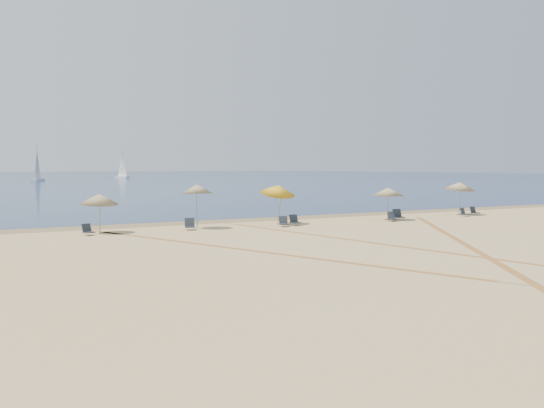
{
  "coord_description": "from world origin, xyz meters",
  "views": [
    {
      "loc": [
        -18.51,
        -12.69,
        3.64
      ],
      "look_at": [
        0.0,
        20.0,
        1.3
      ],
      "focal_mm": 40.06,
      "sensor_mm": 36.0,
      "label": 1
    }
  ],
  "objects_px": {
    "umbrella_3": "(278,189)",
    "sailboat_2": "(122,170)",
    "chair_4": "(284,222)",
    "chair_7": "(398,215)",
    "chair_2": "(88,230)",
    "chair_8": "(464,213)",
    "umbrella_4": "(388,192)",
    "chair_5": "(295,221)",
    "chair_3": "(190,225)",
    "umbrella_2": "(197,189)",
    "chair_9": "(474,211)",
    "umbrella_1": "(99,199)",
    "chair_6": "(392,217)",
    "sailboat_1": "(37,170)",
    "umbrella_5": "(459,186)"
  },
  "relations": [
    {
      "from": "umbrella_2",
      "to": "umbrella_1",
      "type": "bearing_deg",
      "value": 176.91
    },
    {
      "from": "chair_8",
      "to": "sailboat_2",
      "type": "relative_size",
      "value": 0.08
    },
    {
      "from": "chair_3",
      "to": "chair_5",
      "type": "height_order",
      "value": "chair_3"
    },
    {
      "from": "umbrella_1",
      "to": "chair_3",
      "type": "bearing_deg",
      "value": -8.91
    },
    {
      "from": "sailboat_2",
      "to": "chair_7",
      "type": "bearing_deg",
      "value": -117.66
    },
    {
      "from": "chair_2",
      "to": "sailboat_2",
      "type": "height_order",
      "value": "sailboat_2"
    },
    {
      "from": "chair_4",
      "to": "chair_7",
      "type": "distance_m",
      "value": 9.08
    },
    {
      "from": "chair_5",
      "to": "chair_6",
      "type": "distance_m",
      "value": 7.11
    },
    {
      "from": "chair_8",
      "to": "sailboat_2",
      "type": "distance_m",
      "value": 154.7
    },
    {
      "from": "umbrella_4",
      "to": "chair_4",
      "type": "distance_m",
      "value": 8.56
    },
    {
      "from": "chair_2",
      "to": "chair_7",
      "type": "distance_m",
      "value": 20.47
    },
    {
      "from": "umbrella_2",
      "to": "chair_3",
      "type": "xyz_separation_m",
      "value": [
        -0.65,
        -0.47,
        -2.02
      ]
    },
    {
      "from": "umbrella_4",
      "to": "sailboat_2",
      "type": "relative_size",
      "value": 0.27
    },
    {
      "from": "umbrella_1",
      "to": "umbrella_2",
      "type": "height_order",
      "value": "umbrella_2"
    },
    {
      "from": "umbrella_1",
      "to": "chair_3",
      "type": "xyz_separation_m",
      "value": [
        4.92,
        -0.77,
        -1.58
      ]
    },
    {
      "from": "sailboat_1",
      "to": "sailboat_2",
      "type": "height_order",
      "value": "sailboat_1"
    },
    {
      "from": "umbrella_3",
      "to": "sailboat_1",
      "type": "height_order",
      "value": "sailboat_1"
    },
    {
      "from": "chair_5",
      "to": "chair_9",
      "type": "distance_m",
      "value": 15.87
    },
    {
      "from": "chair_2",
      "to": "chair_3",
      "type": "relative_size",
      "value": 0.89
    },
    {
      "from": "chair_8",
      "to": "sailboat_2",
      "type": "xyz_separation_m",
      "value": [
        17.99,
        153.63,
        2.28
      ]
    },
    {
      "from": "umbrella_3",
      "to": "umbrella_5",
      "type": "relative_size",
      "value": 1.07
    },
    {
      "from": "chair_3",
      "to": "sailboat_2",
      "type": "xyz_separation_m",
      "value": [
        38.9,
        152.58,
        2.26
      ]
    },
    {
      "from": "chair_2",
      "to": "chair_4",
      "type": "relative_size",
      "value": 0.96
    },
    {
      "from": "chair_3",
      "to": "chair_8",
      "type": "bearing_deg",
      "value": 14.91
    },
    {
      "from": "umbrella_3",
      "to": "sailboat_2",
      "type": "distance_m",
      "value": 155.81
    },
    {
      "from": "chair_5",
      "to": "sailboat_2",
      "type": "height_order",
      "value": "sailboat_2"
    },
    {
      "from": "umbrella_4",
      "to": "chair_5",
      "type": "xyz_separation_m",
      "value": [
        -7.43,
        -0.03,
        -1.63
      ]
    },
    {
      "from": "chair_2",
      "to": "chair_5",
      "type": "bearing_deg",
      "value": -21.69
    },
    {
      "from": "chair_5",
      "to": "chair_9",
      "type": "xyz_separation_m",
      "value": [
        15.87,
        0.15,
        -0.01
      ]
    },
    {
      "from": "umbrella_2",
      "to": "chair_4",
      "type": "bearing_deg",
      "value": -16.27
    },
    {
      "from": "umbrella_2",
      "to": "chair_8",
      "type": "relative_size",
      "value": 3.74
    },
    {
      "from": "chair_4",
      "to": "chair_8",
      "type": "xyz_separation_m",
      "value": [
        15.24,
        -0.06,
        0.0
      ]
    },
    {
      "from": "sailboat_1",
      "to": "chair_4",
      "type": "bearing_deg",
      "value": -64.43
    },
    {
      "from": "chair_4",
      "to": "umbrella_1",
      "type": "bearing_deg",
      "value": -169.57
    },
    {
      "from": "umbrella_4",
      "to": "sailboat_1",
      "type": "xyz_separation_m",
      "value": [
        -3.7,
        126.63,
        0.74
      ]
    },
    {
      "from": "chair_9",
      "to": "sailboat_1",
      "type": "bearing_deg",
      "value": 91.02
    },
    {
      "from": "umbrella_1",
      "to": "umbrella_4",
      "type": "relative_size",
      "value": 0.99
    },
    {
      "from": "chair_8",
      "to": "sailboat_2",
      "type": "bearing_deg",
      "value": 69.9
    },
    {
      "from": "umbrella_2",
      "to": "chair_2",
      "type": "relative_size",
      "value": 3.72
    },
    {
      "from": "chair_4",
      "to": "chair_7",
      "type": "xyz_separation_m",
      "value": [
        9.07,
        0.05,
        0.05
      ]
    },
    {
      "from": "chair_3",
      "to": "chair_6",
      "type": "height_order",
      "value": "chair_3"
    },
    {
      "from": "umbrella_4",
      "to": "chair_9",
      "type": "distance_m",
      "value": 8.61
    },
    {
      "from": "chair_4",
      "to": "sailboat_2",
      "type": "bearing_deg",
      "value": 97.68
    },
    {
      "from": "chair_7",
      "to": "chair_8",
      "type": "distance_m",
      "value": 6.16
    },
    {
      "from": "umbrella_4",
      "to": "chair_8",
      "type": "bearing_deg",
      "value": -3.26
    },
    {
      "from": "umbrella_5",
      "to": "chair_3",
      "type": "distance_m",
      "value": 21.67
    },
    {
      "from": "chair_8",
      "to": "sailboat_2",
      "type": "height_order",
      "value": "sailboat_2"
    },
    {
      "from": "chair_3",
      "to": "chair_8",
      "type": "distance_m",
      "value": 20.93
    },
    {
      "from": "chair_4",
      "to": "umbrella_4",
      "type": "bearing_deg",
      "value": 22.16
    },
    {
      "from": "chair_8",
      "to": "chair_9",
      "type": "height_order",
      "value": "chair_9"
    }
  ]
}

